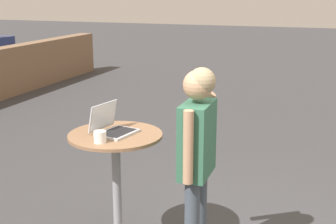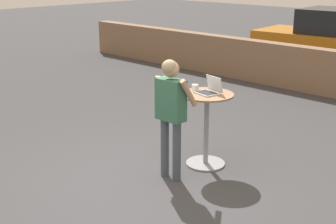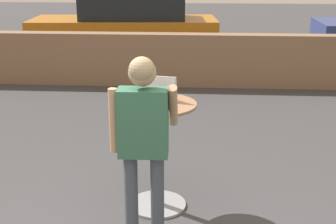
# 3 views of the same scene
# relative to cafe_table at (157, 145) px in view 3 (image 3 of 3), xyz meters

# --- Properties ---
(pavement_kerb) EXTENTS (16.22, 0.35, 0.99)m
(pavement_kerb) POSITION_rel_cafe_table_xyz_m (-0.18, 4.72, -0.14)
(pavement_kerb) COLOR #84664C
(pavement_kerb) RESTS_ON ground_plane
(cafe_table) EXTENTS (0.73, 0.73, 1.04)m
(cafe_table) POSITION_rel_cafe_table_xyz_m (0.00, 0.00, 0.00)
(cafe_table) COLOR gray
(cafe_table) RESTS_ON ground_plane
(laptop) EXTENTS (0.36, 0.34, 0.23)m
(laptop) POSITION_rel_cafe_table_xyz_m (0.01, 0.03, 0.46)
(laptop) COLOR #B7BABF
(laptop) RESTS_ON cafe_table
(coffee_mug) EXTENTS (0.12, 0.09, 0.09)m
(coffee_mug) POSITION_rel_cafe_table_xyz_m (-0.23, 0.01, 0.45)
(coffee_mug) COLOR white
(coffee_mug) RESTS_ON cafe_table
(standing_person) EXTENTS (0.53, 0.36, 1.60)m
(standing_person) POSITION_rel_cafe_table_xyz_m (-0.04, -0.67, 0.38)
(standing_person) COLOR #424C56
(standing_person) RESTS_ON ground_plane
(parked_car_near_street) EXTENTS (4.54, 2.12, 1.62)m
(parked_car_near_street) POSITION_rel_cafe_table_xyz_m (-1.39, 7.27, 0.18)
(parked_car_near_street) COLOR #B76B19
(parked_car_near_street) RESTS_ON ground_plane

